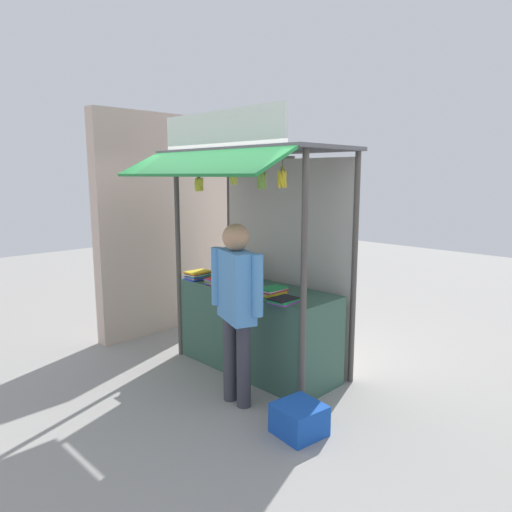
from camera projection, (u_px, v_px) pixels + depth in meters
name	position (u px, v px, depth m)	size (l,w,h in m)	color
ground_plane	(256.00, 368.00, 5.40)	(20.00, 20.00, 0.00)	gray
stall_counter	(256.00, 328.00, 5.31)	(1.93, 0.70, 0.96)	#385B4C
stall_structure	(264.00, 220.00, 5.19)	(2.13, 1.56, 2.81)	#4C4742
water_bottle_front_left	(235.00, 269.00, 5.49)	(0.09, 0.09, 0.31)	silver
water_bottle_rear_center	(214.00, 263.00, 5.94)	(0.08, 0.08, 0.28)	silver
water_bottle_front_right	(255.00, 267.00, 5.62)	(0.08, 0.08, 0.30)	silver
magazine_stack_mid_right	(272.00, 291.00, 4.90)	(0.22, 0.31, 0.08)	yellow
magazine_stack_mid_left	(198.00, 275.00, 5.62)	(0.23, 0.32, 0.10)	blue
magazine_stack_back_right	(218.00, 281.00, 5.36)	(0.22, 0.28, 0.08)	red
magazine_stack_left	(284.00, 300.00, 4.58)	(0.23, 0.29, 0.05)	purple
banana_bunch_leftmost	(262.00, 180.00, 4.35)	(0.11, 0.11, 0.27)	#332D23
banana_bunch_inner_left	(199.00, 184.00, 5.01)	(0.12, 0.12, 0.32)	#332D23
banana_bunch_inner_right	(282.00, 179.00, 4.17)	(0.11, 0.10, 0.26)	#332D23
banana_bunch_rightmost	(234.00, 178.00, 4.62)	(0.10, 0.10, 0.24)	#332D23
vendor_person	(236.00, 298.00, 4.40)	(0.66, 0.38, 1.75)	#383842
plastic_crate	(299.00, 419.00, 4.00)	(0.38, 0.38, 0.26)	#194CB2
neighbour_wall	(174.00, 224.00, 6.70)	(0.20, 2.40, 3.01)	#CAAF9E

